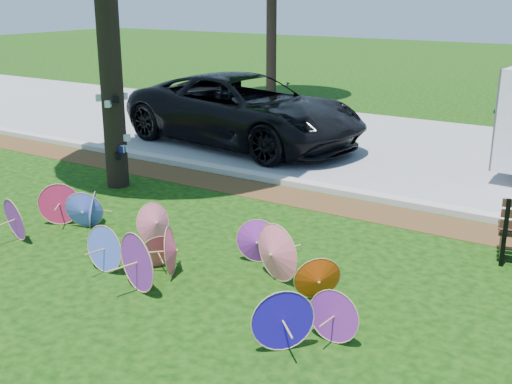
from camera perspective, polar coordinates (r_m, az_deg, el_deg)
ground at (r=8.75m, az=-9.98°, el=-8.44°), size 90.00×90.00×0.00m
mulch_strip at (r=12.17m, az=4.37°, el=-0.65°), size 90.00×1.00×0.01m
curb at (r=12.75m, az=5.87°, el=0.41°), size 90.00×0.30×0.12m
street at (r=16.45m, az=12.46°, el=3.80°), size 90.00×8.00×0.01m
parasol_pile at (r=9.15m, az=-8.06°, el=-4.72°), size 6.25×2.29×0.83m
black_van at (r=16.35m, az=-1.03°, el=7.28°), size 6.71×3.76×1.77m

